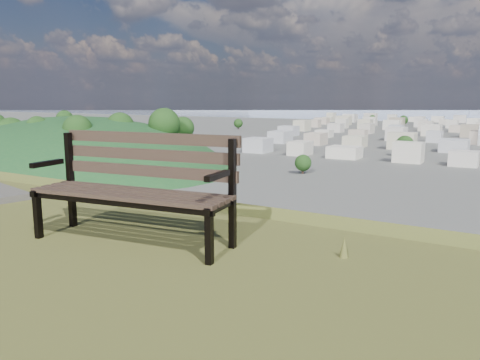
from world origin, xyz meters
The scene contains 3 objects.
park_bench centered at (0.54, 2.68, 25.57)m, with size 2.01×0.87×1.02m.
green_wooded_hill centered at (-142.94, 122.13, 0.11)m, with size 151.33×121.07×75.67m.
city_trees centered at (-26.39, 319.00, 4.83)m, with size 406.52×387.20×9.98m.
Camera 1 is at (3.59, -0.55, 26.35)m, focal length 35.00 mm.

